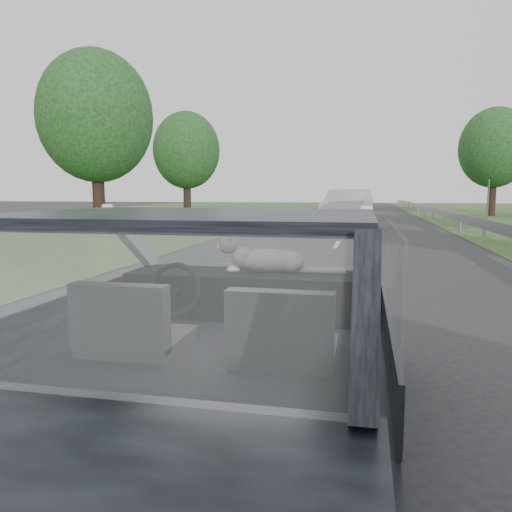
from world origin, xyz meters
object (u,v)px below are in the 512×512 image
at_px(subject_car, 221,338).
at_px(cat, 269,259).
at_px(highway_sign, 488,200).
at_px(other_car, 348,208).

distance_m(subject_car, cat, 0.77).
relative_size(cat, highway_sign, 0.28).
bearing_deg(other_car, cat, -82.72).
bearing_deg(subject_car, highway_sign, 74.54).
xyz_separation_m(other_car, highway_sign, (7.00, 4.75, 0.27)).
relative_size(subject_car, cat, 6.52).
bearing_deg(subject_car, other_car, 89.99).
xyz_separation_m(subject_car, cat, (0.15, 0.66, 0.36)).
relative_size(subject_car, highway_sign, 1.83).
relative_size(subject_car, other_car, 0.80).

